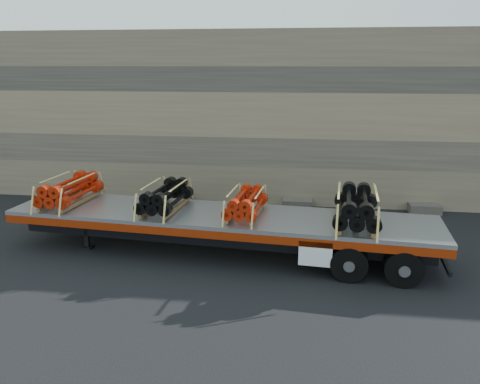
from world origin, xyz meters
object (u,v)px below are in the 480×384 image
object	(u,v)px
bundle_midrear	(246,204)
bundle_midfront	(165,197)
bundle_rear	(356,208)
trailer	(219,233)
bundle_front	(70,191)

from	to	relation	value
bundle_midrear	bundle_midfront	bearing A→B (deg)	180.00
bundle_midrear	bundle_rear	distance (m)	3.21
bundle_midfront	bundle_rear	xyz separation A→B (m)	(5.75, -0.50, 0.05)
trailer	bundle_midrear	xyz separation A→B (m)	(0.83, -0.07, 1.01)
trailer	bundle_front	size ratio (longest dim) A/B	5.65
bundle_midfront	bundle_rear	world-z (taller)	bundle_rear
trailer	bundle_rear	distance (m)	4.19
trailer	bundle_midfront	bearing A→B (deg)	180.00
trailer	bundle_rear	xyz separation A→B (m)	(4.03, -0.35, 1.10)
trailer	bundle_midrear	bearing A→B (deg)	-0.00
bundle_front	trailer	bearing A→B (deg)	0.00
trailer	bundle_front	bearing A→B (deg)	-180.00
bundle_front	bundle_midrear	xyz separation A→B (m)	(5.83, -0.51, -0.05)
bundle_front	bundle_midfront	xyz separation A→B (m)	(3.28, -0.29, -0.02)
bundle_rear	trailer	bearing A→B (deg)	180.00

